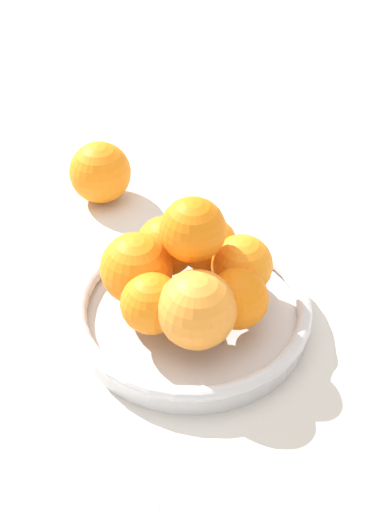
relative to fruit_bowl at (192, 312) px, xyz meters
The scene contains 4 objects.
ground_plane 0.02m from the fruit_bowl, ahead, with size 4.00×4.00×0.00m, color beige.
fruit_bowl is the anchor object (origin of this frame).
orange_pile 0.06m from the fruit_bowl, 154.74° to the right, with size 0.18×0.18×0.12m.
stray_orange 0.27m from the fruit_bowl, 124.47° to the left, with size 0.08×0.08×0.08m, color orange.
Camera 1 is at (0.07, -0.55, 0.57)m, focal length 50.00 mm.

